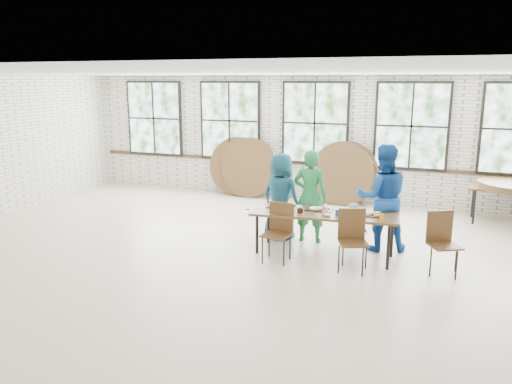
{
  "coord_description": "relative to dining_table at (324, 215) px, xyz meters",
  "views": [
    {
      "loc": [
        2.83,
        -7.22,
        2.88
      ],
      "look_at": [
        0.0,
        0.4,
        1.05
      ],
      "focal_mm": 35.0,
      "sensor_mm": 36.0,
      "label": 1
    }
  ],
  "objects": [
    {
      "name": "room",
      "position": [
        -1.12,
        3.8,
        1.14
      ],
      "size": [
        12.0,
        12.0,
        12.0
      ],
      "color": "beige",
      "rests_on": "ground"
    },
    {
      "name": "toddler",
      "position": [
        0.37,
        0.65,
        -0.3
      ],
      "size": [
        0.51,
        0.3,
        0.78
      ],
      "primitive_type": "imported",
      "rotation": [
        0.0,
        0.0,
        3.11
      ],
      "color": "#121739",
      "rests_on": "ground"
    },
    {
      "name": "adult_blue",
      "position": [
        0.85,
        0.65,
        0.23
      ],
      "size": [
        1.05,
        0.92,
        1.84
      ],
      "primitive_type": "imported",
      "rotation": [
        0.0,
        0.0,
        3.43
      ],
      "color": "#16479C",
      "rests_on": "ground"
    },
    {
      "name": "chair_near_right",
      "position": [
        0.55,
        -0.46,
        -0.13
      ],
      "size": [
        0.53,
        0.52,
        0.95
      ],
      "rotation": [
        0.0,
        0.0,
        0.35
      ],
      "color": "#52361B",
      "rests_on": "ground"
    },
    {
      "name": "adult_green",
      "position": [
        -0.41,
        0.65,
        0.15
      ],
      "size": [
        0.62,
        0.41,
        1.69
      ],
      "primitive_type": "imported",
      "rotation": [
        0.0,
        0.0,
        3.16
      ],
      "color": "#228141",
      "rests_on": "ground"
    },
    {
      "name": "chair_spare",
      "position": [
        1.84,
        -0.13,
        -0.13
      ],
      "size": [
        0.56,
        0.56,
        0.95
      ],
      "rotation": [
        0.0,
        0.0,
        0.51
      ],
      "color": "#52361B",
      "rests_on": "ground"
    },
    {
      "name": "adult_teal",
      "position": [
        -0.97,
        0.65,
        0.11
      ],
      "size": [
        0.89,
        0.72,
        1.59
      ],
      "primitive_type": "imported",
      "rotation": [
        0.0,
        0.0,
        2.84
      ],
      "color": "navy",
      "rests_on": "ground"
    },
    {
      "name": "round_tops_leaning",
      "position": [
        -1.63,
        3.6,
        0.05
      ],
      "size": [
        4.27,
        0.38,
        1.49
      ],
      "color": "brown",
      "rests_on": "ground"
    },
    {
      "name": "tabletop_clutter",
      "position": [
        0.07,
        -0.02,
        0.08
      ],
      "size": [
        1.99,
        0.63,
        0.11
      ],
      "color": "black",
      "rests_on": "dining_table"
    },
    {
      "name": "chair_near_left",
      "position": [
        -0.64,
        -0.47,
        -0.13
      ],
      "size": [
        0.47,
        0.45,
        0.95
      ],
      "rotation": [
        0.0,
        0.0,
        -0.12
      ],
      "color": "#52361B",
      "rests_on": "ground"
    },
    {
      "name": "dining_table",
      "position": [
        0.0,
        0.0,
        0.0
      ],
      "size": [
        2.46,
        1.02,
        0.74
      ],
      "rotation": [
        0.0,
        0.0,
        0.09
      ],
      "color": "brown",
      "rests_on": "ground"
    }
  ]
}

